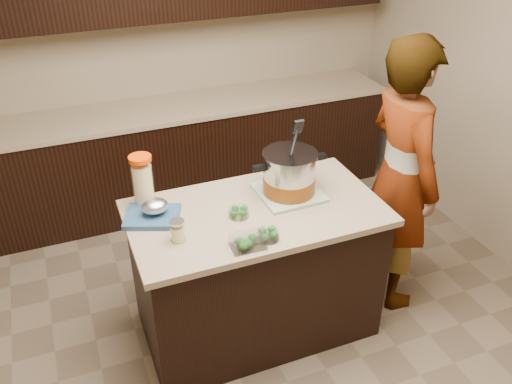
# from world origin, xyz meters

# --- Properties ---
(ground_plane) EXTENTS (4.00, 4.00, 0.00)m
(ground_plane) POSITION_xyz_m (0.00, 0.00, 0.00)
(ground_plane) COLOR brown
(ground_plane) RESTS_ON ground
(room_shell) EXTENTS (4.04, 4.04, 2.72)m
(room_shell) POSITION_xyz_m (0.00, 0.00, 1.71)
(room_shell) COLOR tan
(room_shell) RESTS_ON ground
(back_cabinets) EXTENTS (3.60, 0.63, 2.33)m
(back_cabinets) POSITION_xyz_m (0.00, 1.74, 0.94)
(back_cabinets) COLOR black
(back_cabinets) RESTS_ON ground
(island) EXTENTS (1.46, 0.81, 0.90)m
(island) POSITION_xyz_m (0.00, 0.00, 0.45)
(island) COLOR black
(island) RESTS_ON ground
(dish_towel) EXTENTS (0.37, 0.37, 0.02)m
(dish_towel) POSITION_xyz_m (0.25, 0.09, 0.91)
(dish_towel) COLOR #567951
(dish_towel) RESTS_ON island
(stock_pot) EXTENTS (0.46, 0.33, 0.46)m
(stock_pot) POSITION_xyz_m (0.25, 0.09, 1.03)
(stock_pot) COLOR #B7B7BC
(stock_pot) RESTS_ON dish_towel
(lemonade_pitcher) EXTENTS (0.13, 0.13, 0.31)m
(lemonade_pitcher) POSITION_xyz_m (-0.58, 0.29, 1.05)
(lemonade_pitcher) COLOR #EBDD8F
(lemonade_pitcher) RESTS_ON island
(mason_jar) EXTENTS (0.09, 0.09, 0.13)m
(mason_jar) POSITION_xyz_m (-0.49, -0.12, 0.96)
(mason_jar) COLOR #EBDD8F
(mason_jar) RESTS_ON island
(broccoli_tub_left) EXTENTS (0.12, 0.12, 0.05)m
(broccoli_tub_left) POSITION_xyz_m (-0.11, -0.02, 0.92)
(broccoli_tub_left) COLOR silver
(broccoli_tub_left) RESTS_ON island
(broccoli_tub_right) EXTENTS (0.15, 0.15, 0.05)m
(broccoli_tub_right) POSITION_xyz_m (-0.04, -0.29, 0.93)
(broccoli_tub_right) COLOR silver
(broccoli_tub_right) RESTS_ON island
(broccoli_tub_rect) EXTENTS (0.18, 0.14, 0.06)m
(broccoli_tub_rect) POSITION_xyz_m (-0.17, -0.31, 0.93)
(broccoli_tub_rect) COLOR silver
(broccoli_tub_rect) RESTS_ON island
(blue_tray) EXTENTS (0.36, 0.33, 0.11)m
(blue_tray) POSITION_xyz_m (-0.56, 0.13, 0.94)
(blue_tray) COLOR navy
(blue_tray) RESTS_ON island
(person) EXTENTS (0.46, 0.68, 1.82)m
(person) POSITION_xyz_m (0.98, -0.00, 0.91)
(person) COLOR gray
(person) RESTS_ON ground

